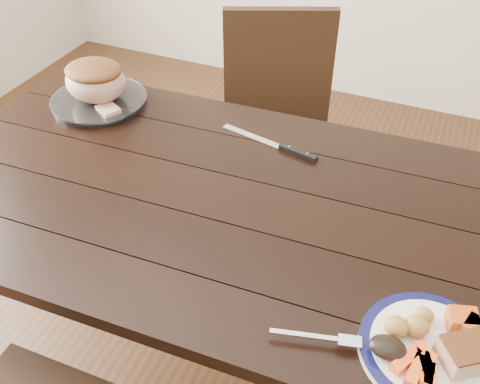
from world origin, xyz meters
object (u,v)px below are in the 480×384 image
at_px(dinner_plate, 430,351).
at_px(roast_joint, 95,82).
at_px(chair_far, 278,122).
at_px(carving_knife, 286,148).
at_px(fork, 322,338).
at_px(dining_table, 216,221).
at_px(serving_platter, 99,102).
at_px(pork_slice, 467,354).

height_order(dinner_plate, roast_joint, roast_joint).
relative_size(chair_far, roast_joint, 4.74).
xyz_separation_m(roast_joint, carving_knife, (0.65, -0.01, -0.07)).
distance_m(dinner_plate, fork, 0.21).
xyz_separation_m(dining_table, dinner_plate, (0.58, -0.27, 0.10)).
height_order(serving_platter, pork_slice, pork_slice).
xyz_separation_m(serving_platter, carving_knife, (0.65, -0.01, -0.00)).
relative_size(pork_slice, roast_joint, 0.48).
xyz_separation_m(serving_platter, pork_slice, (1.19, -0.54, 0.03)).
distance_m(dining_table, fork, 0.52).
bearing_deg(dinner_plate, serving_platter, 154.56).
bearing_deg(carving_knife, roast_joint, -168.67).
relative_size(serving_platter, pork_slice, 3.23).
bearing_deg(chair_far, carving_knife, 89.14).
height_order(fork, roast_joint, roast_joint).
relative_size(fork, roast_joint, 0.90).
distance_m(chair_far, dinner_plate, 1.22).
bearing_deg(dinner_plate, fork, -162.61).
bearing_deg(serving_platter, chair_far, 45.12).
distance_m(roast_joint, carving_knife, 0.65).
height_order(dining_table, fork, fork).
height_order(dinner_plate, fork, fork).
bearing_deg(dining_table, carving_knife, 68.45).
relative_size(dinner_plate, carving_knife, 0.86).
bearing_deg(carving_knife, dinner_plate, -36.12).
distance_m(serving_platter, carving_knife, 0.65).
distance_m(pork_slice, fork, 0.26).
xyz_separation_m(dinner_plate, serving_platter, (-1.13, 0.54, 0.00)).
bearing_deg(serving_platter, fork, -32.71).
bearing_deg(carving_knife, serving_platter, -168.67).
xyz_separation_m(pork_slice, fork, (-0.26, -0.06, -0.02)).
height_order(chair_far, serving_platter, chair_far).
height_order(pork_slice, carving_knife, pork_slice).
bearing_deg(carving_knife, chair_far, 123.55).
bearing_deg(fork, pork_slice, -1.93).
distance_m(chair_far, fork, 1.18).
bearing_deg(dinner_plate, chair_far, 123.66).
bearing_deg(dining_table, roast_joint, 153.72).
bearing_deg(fork, dinner_plate, 3.07).
distance_m(dining_table, roast_joint, 0.63).
bearing_deg(fork, serving_platter, 132.98).
distance_m(dining_table, pork_slice, 0.71).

